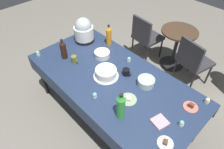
# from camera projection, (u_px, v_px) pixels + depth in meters

# --- Properties ---
(ground) EXTENTS (9.00, 9.00, 0.00)m
(ground) POSITION_uv_depth(u_px,v_px,m) (112.00, 114.00, 2.92)
(ground) COLOR slate
(potluck_table) EXTENTS (2.20, 1.10, 0.75)m
(potluck_table) POSITION_uv_depth(u_px,v_px,m) (112.00, 81.00, 2.45)
(potluck_table) COLOR navy
(potluck_table) RESTS_ON ground
(frosted_layer_cake) EXTENTS (0.31, 0.31, 0.12)m
(frosted_layer_cake) POSITION_uv_depth(u_px,v_px,m) (106.00, 73.00, 2.38)
(frosted_layer_cake) COLOR silver
(frosted_layer_cake) RESTS_ON potluck_table
(slow_cooker) EXTENTS (0.30, 0.30, 0.36)m
(slow_cooker) POSITION_uv_depth(u_px,v_px,m) (84.00, 30.00, 2.87)
(slow_cooker) COLOR black
(slow_cooker) RESTS_ON potluck_table
(glass_salad_bowl) EXTENTS (0.20, 0.20, 0.09)m
(glass_salad_bowl) POSITION_uv_depth(u_px,v_px,m) (146.00, 82.00, 2.29)
(glass_salad_bowl) COLOR #B2C6BC
(glass_salad_bowl) RESTS_ON potluck_table
(ceramic_snack_bowl) EXTENTS (0.21, 0.21, 0.08)m
(ceramic_snack_bowl) POSITION_uv_depth(u_px,v_px,m) (102.00, 54.00, 2.67)
(ceramic_snack_bowl) COLOR silver
(ceramic_snack_bowl) RESTS_ON potluck_table
(dessert_plate_white) EXTENTS (0.15, 0.15, 0.04)m
(dessert_plate_white) POSITION_uv_depth(u_px,v_px,m) (165.00, 143.00, 1.79)
(dessert_plate_white) COLOR white
(dessert_plate_white) RESTS_ON potluck_table
(dessert_plate_sage) EXTENTS (0.19, 0.19, 0.04)m
(dessert_plate_sage) POSITION_uv_depth(u_px,v_px,m) (128.00, 99.00, 2.15)
(dessert_plate_sage) COLOR #8CA87F
(dessert_plate_sage) RESTS_ON potluck_table
(dessert_plate_coral) EXTENTS (0.16, 0.16, 0.05)m
(dessert_plate_coral) POSITION_uv_depth(u_px,v_px,m) (191.00, 106.00, 2.07)
(dessert_plate_coral) COLOR #E07266
(dessert_plate_coral) RESTS_ON potluck_table
(cupcake_lemon) EXTENTS (0.05, 0.05, 0.07)m
(cupcake_lemon) POSITION_uv_depth(u_px,v_px,m) (38.00, 53.00, 2.70)
(cupcake_lemon) COLOR beige
(cupcake_lemon) RESTS_ON potluck_table
(cupcake_mint) EXTENTS (0.05, 0.05, 0.07)m
(cupcake_mint) POSITION_uv_depth(u_px,v_px,m) (129.00, 59.00, 2.60)
(cupcake_mint) COLOR beige
(cupcake_mint) RESTS_ON potluck_table
(cupcake_vanilla) EXTENTS (0.05, 0.05, 0.07)m
(cupcake_vanilla) POSITION_uv_depth(u_px,v_px,m) (95.00, 95.00, 2.16)
(cupcake_vanilla) COLOR beige
(cupcake_vanilla) RESTS_ON potluck_table
(cupcake_berry) EXTENTS (0.05, 0.05, 0.07)m
(cupcake_berry) POSITION_uv_depth(u_px,v_px,m) (181.00, 123.00, 1.90)
(cupcake_berry) COLOR beige
(cupcake_berry) RESTS_ON potluck_table
(cupcake_cocoa) EXTENTS (0.05, 0.05, 0.07)m
(cupcake_cocoa) POSITION_uv_depth(u_px,v_px,m) (207.00, 101.00, 2.11)
(cupcake_cocoa) COLOR beige
(cupcake_cocoa) RESTS_ON potluck_table
(soda_bottle_lime_soda) EXTENTS (0.08, 0.08, 0.33)m
(soda_bottle_lime_soda) POSITION_uv_depth(u_px,v_px,m) (121.00, 107.00, 1.90)
(soda_bottle_lime_soda) COLOR green
(soda_bottle_lime_soda) RESTS_ON potluck_table
(soda_bottle_orange_juice) EXTENTS (0.08, 0.08, 0.31)m
(soda_bottle_orange_juice) POSITION_uv_depth(u_px,v_px,m) (109.00, 36.00, 2.81)
(soda_bottle_orange_juice) COLOR orange
(soda_bottle_orange_juice) RESTS_ON potluck_table
(soda_bottle_cola) EXTENTS (0.08, 0.08, 0.29)m
(soda_bottle_cola) POSITION_uv_depth(u_px,v_px,m) (63.00, 50.00, 2.59)
(soda_bottle_cola) COLOR #33190F
(soda_bottle_cola) RESTS_ON potluck_table
(coffee_mug_olive) EXTENTS (0.12, 0.08, 0.09)m
(coffee_mug_olive) POSITION_uv_depth(u_px,v_px,m) (74.00, 59.00, 2.58)
(coffee_mug_olive) COLOR olive
(coffee_mug_olive) RESTS_ON potluck_table
(coffee_mug_black) EXTENTS (0.13, 0.09, 0.08)m
(coffee_mug_black) POSITION_uv_depth(u_px,v_px,m) (126.00, 72.00, 2.41)
(coffee_mug_black) COLOR black
(coffee_mug_black) RESTS_ON potluck_table
(paper_napkin_stack) EXTENTS (0.17, 0.17, 0.02)m
(paper_napkin_stack) POSITION_uv_depth(u_px,v_px,m) (160.00, 122.00, 1.94)
(paper_napkin_stack) COLOR pink
(paper_napkin_stack) RESTS_ON potluck_table
(maroon_chair_left) EXTENTS (0.48, 0.48, 0.85)m
(maroon_chair_left) POSITION_uv_depth(u_px,v_px,m) (145.00, 35.00, 3.55)
(maroon_chair_left) COLOR #333338
(maroon_chair_left) RESTS_ON ground
(maroon_chair_right) EXTENTS (0.53, 0.53, 0.85)m
(maroon_chair_right) POSITION_uv_depth(u_px,v_px,m) (193.00, 60.00, 3.06)
(maroon_chair_right) COLOR #333338
(maroon_chair_right) RESTS_ON ground
(round_cafe_table) EXTENTS (0.60, 0.60, 0.72)m
(round_cafe_table) POSITION_uv_depth(u_px,v_px,m) (177.00, 42.00, 3.39)
(round_cafe_table) COLOR #473323
(round_cafe_table) RESTS_ON ground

